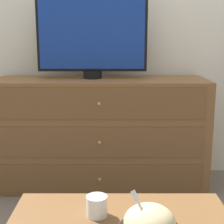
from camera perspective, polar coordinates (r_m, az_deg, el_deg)
name	(u,v)px	position (r m, az deg, el deg)	size (l,w,h in m)	color
ground_plane	(111,170)	(3.05, -0.21, -9.66)	(12.00, 12.00, 0.00)	#70665B
wall_back	(111,17)	(2.86, -0.22, 15.50)	(12.00, 0.05, 2.60)	silver
dresser	(102,133)	(2.66, -1.68, -3.49)	(1.60, 0.50, 0.84)	brown
tv	(93,37)	(2.61, -3.10, 12.41)	(0.82, 0.14, 0.60)	black
drink_cup	(98,207)	(1.45, -2.31, -15.54)	(0.09, 0.09, 0.09)	beige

